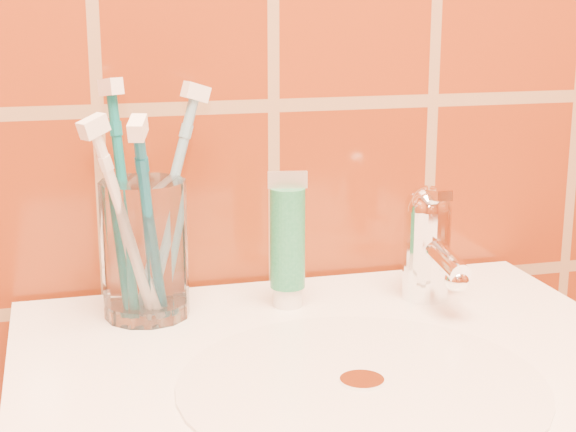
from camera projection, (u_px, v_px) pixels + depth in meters
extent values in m
cylinder|color=silver|center=(362.00, 383.00, 0.71)|extent=(0.30, 0.30, 0.00)
cylinder|color=white|center=(362.00, 381.00, 0.71)|extent=(0.04, 0.04, 0.00)
cylinder|color=white|center=(145.00, 249.00, 0.85)|extent=(0.10, 0.10, 0.13)
cylinder|color=white|center=(288.00, 296.00, 0.89)|extent=(0.03, 0.03, 0.02)
cylinder|color=#1B7348|center=(288.00, 238.00, 0.88)|extent=(0.04, 0.04, 0.10)
cube|color=beige|center=(288.00, 180.00, 0.86)|extent=(0.04, 0.00, 0.02)
cylinder|color=white|center=(426.00, 254.00, 0.91)|extent=(0.05, 0.05, 0.09)
sphere|color=white|center=(428.00, 209.00, 0.89)|extent=(0.05, 0.05, 0.05)
cylinder|color=white|center=(442.00, 257.00, 0.87)|extent=(0.02, 0.09, 0.03)
cube|color=white|center=(434.00, 194.00, 0.88)|extent=(0.02, 0.06, 0.01)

